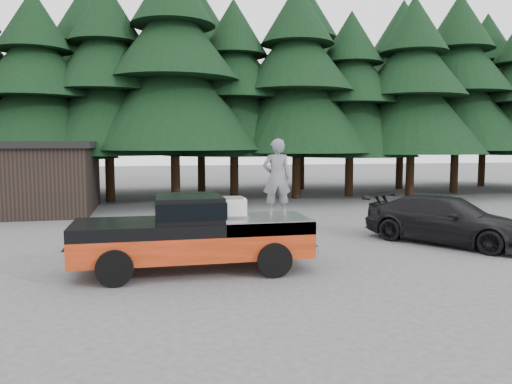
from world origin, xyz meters
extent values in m
plane|color=#474749|center=(0.00, 0.00, 0.00)|extent=(120.00, 120.00, 0.00)
cube|color=black|center=(-1.50, -0.49, 1.62)|extent=(1.66, 1.90, 0.59)
cube|color=silver|center=(-0.39, -0.46, 1.56)|extent=(0.70, 0.60, 0.46)
imported|color=slate|center=(0.74, -0.56, 2.33)|extent=(0.77, 0.54, 1.99)
imported|color=black|center=(6.89, 1.31, 0.76)|extent=(4.74, 5.53, 1.52)
cube|color=black|center=(-9.00, 12.00, 1.50)|extent=(8.00, 6.00, 3.00)
cube|color=black|center=(-9.00, 12.00, 3.15)|extent=(8.40, 6.40, 0.30)
camera|label=1|loc=(-2.49, -12.86, 3.21)|focal=35.00mm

